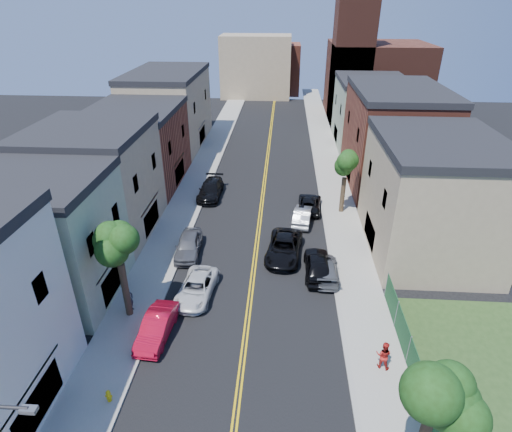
% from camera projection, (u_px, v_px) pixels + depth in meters
% --- Properties ---
extents(sidewalk_left, '(3.20, 100.00, 0.15)m').
position_uv_depth(sidewalk_left, '(201.00, 170.00, 50.60)').
color(sidewalk_left, gray).
rests_on(sidewalk_left, ground).
extents(sidewalk_right, '(3.20, 100.00, 0.15)m').
position_uv_depth(sidewalk_right, '(331.00, 173.00, 49.67)').
color(sidewalk_right, gray).
rests_on(sidewalk_right, ground).
extents(curb_left, '(0.30, 100.00, 0.15)m').
position_uv_depth(curb_left, '(215.00, 170.00, 50.49)').
color(curb_left, gray).
rests_on(curb_left, ground).
extents(curb_right, '(0.30, 100.00, 0.15)m').
position_uv_depth(curb_right, '(317.00, 173.00, 49.77)').
color(curb_right, gray).
rests_on(curb_right, ground).
extents(bldg_left_palegrn, '(9.00, 8.00, 8.50)m').
position_uv_depth(bldg_left_palegrn, '(43.00, 242.00, 27.88)').
color(bldg_left_palegrn, gray).
rests_on(bldg_left_palegrn, ground).
extents(bldg_left_tan_near, '(9.00, 10.00, 9.00)m').
position_uv_depth(bldg_left_tan_near, '(96.00, 185.00, 35.67)').
color(bldg_left_tan_near, '#998466').
rests_on(bldg_left_tan_near, ground).
extents(bldg_left_brick, '(9.00, 12.00, 8.00)m').
position_uv_depth(bldg_left_brick, '(138.00, 149.00, 45.59)').
color(bldg_left_brick, brown).
rests_on(bldg_left_brick, ground).
extents(bldg_left_tan_far, '(9.00, 16.00, 9.50)m').
position_uv_depth(bldg_left_tan_far, '(169.00, 111.00, 57.54)').
color(bldg_left_tan_far, '#998466').
rests_on(bldg_left_tan_far, ground).
extents(bldg_right_tan, '(9.00, 12.00, 9.00)m').
position_uv_depth(bldg_right_tan, '(431.00, 200.00, 33.14)').
color(bldg_right_tan, '#998466').
rests_on(bldg_right_tan, ground).
extents(bldg_right_brick, '(9.00, 14.00, 10.00)m').
position_uv_depth(bldg_right_brick, '(393.00, 140.00, 45.22)').
color(bldg_right_brick, brown).
rests_on(bldg_right_brick, ground).
extents(bldg_right_palegrn, '(9.00, 12.00, 8.50)m').
position_uv_depth(bldg_right_palegrn, '(370.00, 114.00, 57.89)').
color(bldg_right_palegrn, gray).
rests_on(bldg_right_palegrn, ground).
extents(church, '(16.20, 14.20, 22.60)m').
position_uv_depth(church, '(370.00, 74.00, 69.59)').
color(church, '#4C2319').
rests_on(church, ground).
extents(backdrop_left, '(14.00, 8.00, 12.00)m').
position_uv_depth(backdrop_left, '(256.00, 67.00, 84.51)').
color(backdrop_left, '#998466').
rests_on(backdrop_left, ground).
extents(backdrop_center, '(10.00, 8.00, 10.00)m').
position_uv_depth(backdrop_center, '(276.00, 69.00, 88.26)').
color(backdrop_center, brown).
rests_on(backdrop_center, ground).
extents(fence_right, '(0.04, 15.00, 1.90)m').
position_uv_depth(fence_right, '(416.00, 371.00, 22.26)').
color(fence_right, '#143F1E').
rests_on(fence_right, sidewalk_right).
extents(tree_left_mid, '(5.20, 5.20, 9.29)m').
position_uv_depth(tree_left_mid, '(115.00, 230.00, 24.66)').
color(tree_left_mid, '#37291B').
rests_on(tree_left_mid, sidewalk_left).
extents(tree_right_corner, '(5.80, 5.80, 10.35)m').
position_uv_depth(tree_right_corner, '(445.00, 370.00, 14.59)').
color(tree_right_corner, '#37291B').
rests_on(tree_right_corner, sidewalk_right).
extents(tree_right_far, '(4.40, 4.40, 8.03)m').
position_uv_depth(tree_right_far, '(347.00, 157.00, 38.19)').
color(tree_right_far, '#37291B').
rests_on(tree_right_far, sidewalk_right).
extents(red_sedan, '(1.87, 4.59, 1.48)m').
position_uv_depth(red_sedan, '(157.00, 327.00, 25.74)').
color(red_sedan, red).
rests_on(red_sedan, ground).
extents(white_pickup, '(2.72, 5.15, 1.38)m').
position_uv_depth(white_pickup, '(197.00, 288.00, 29.25)').
color(white_pickup, silver).
rests_on(white_pickup, ground).
extents(grey_car_left, '(2.19, 4.92, 1.65)m').
position_uv_depth(grey_car_left, '(189.00, 245.00, 33.99)').
color(grey_car_left, '#505157').
rests_on(grey_car_left, ground).
extents(black_car_left, '(2.35, 5.60, 1.62)m').
position_uv_depth(black_car_left, '(211.00, 190.00, 43.72)').
color(black_car_left, black).
rests_on(black_car_left, ground).
extents(grey_car_right, '(1.90, 4.61, 1.34)m').
position_uv_depth(grey_car_right, '(326.00, 269.00, 31.31)').
color(grey_car_right, '#575A5F').
rests_on(grey_car_right, ground).
extents(black_car_right, '(2.00, 4.96, 1.69)m').
position_uv_depth(black_car_right, '(318.00, 265.00, 31.46)').
color(black_car_right, black).
rests_on(black_car_right, ground).
extents(silver_car_right, '(2.10, 4.56, 1.45)m').
position_uv_depth(silver_car_right, '(302.00, 215.00, 38.77)').
color(silver_car_right, '#B4B7BD').
rests_on(silver_car_right, ground).
extents(dark_car_right_far, '(2.70, 5.05, 1.35)m').
position_uv_depth(dark_car_right_far, '(309.00, 203.00, 41.11)').
color(dark_car_right_far, black).
rests_on(dark_car_right_far, ground).
extents(black_suv_lane, '(3.29, 6.00, 1.59)m').
position_uv_depth(black_suv_lane, '(284.00, 248.00, 33.69)').
color(black_suv_lane, black).
rests_on(black_suv_lane, ground).
extents(pedestrian_left, '(0.62, 0.76, 1.80)m').
position_uv_depth(pedestrian_left, '(129.00, 300.00, 27.55)').
color(pedestrian_left, '#2A2A32').
rests_on(pedestrian_left, sidewalk_left).
extents(pedestrian_right, '(1.07, 0.96, 1.81)m').
position_uv_depth(pedestrian_right, '(383.00, 355.00, 23.33)').
color(pedestrian_right, '#B41F1B').
rests_on(pedestrian_right, sidewalk_right).
extents(fire_hydrant, '(0.35, 0.35, 0.73)m').
position_uv_depth(fire_hydrant, '(109.00, 396.00, 21.58)').
color(fire_hydrant, gold).
rests_on(fire_hydrant, sidewalk_left).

